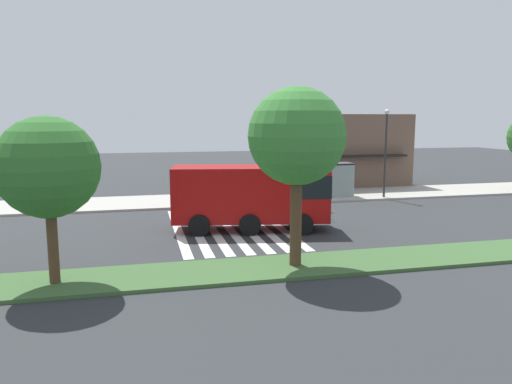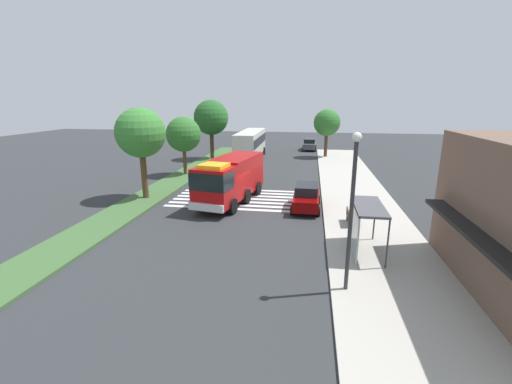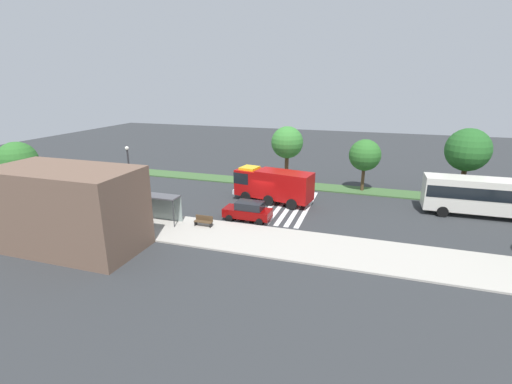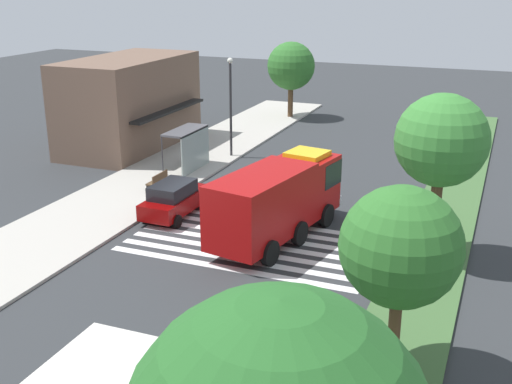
{
  "view_description": "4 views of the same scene",
  "coord_description": "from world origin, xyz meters",
  "px_view_note": "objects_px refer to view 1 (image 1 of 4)",
  "views": [
    {
      "loc": [
        -6.47,
        -25.38,
        5.89
      ],
      "look_at": [
        -0.06,
        1.23,
        1.71
      ],
      "focal_mm": 34.29,
      "sensor_mm": 36.0,
      "label": 1
    },
    {
      "loc": [
        23.87,
        5.06,
        7.64
      ],
      "look_at": [
        0.63,
        1.38,
        1.28
      ],
      "focal_mm": 24.14,
      "sensor_mm": 36.0,
      "label": 2
    },
    {
      "loc": [
        -10.21,
        34.08,
        12.15
      ],
      "look_at": [
        0.55,
        0.79,
        1.42
      ],
      "focal_mm": 25.53,
      "sensor_mm": 36.0,
      "label": 3
    },
    {
      "loc": [
        -26.21,
        -9.99,
        11.41
      ],
      "look_at": [
        0.45,
        0.75,
        1.63
      ],
      "focal_mm": 44.84,
      "sensor_mm": 36.0,
      "label": 4
    }
  ],
  "objects_px": {
    "bench_near_shelter": "(277,193)",
    "median_tree_west": "(48,168)",
    "fire_truck": "(255,194)",
    "parked_car_mid": "(243,196)",
    "median_tree_center": "(297,137)",
    "bus_stop_shelter": "(330,173)",
    "street_lamp": "(386,146)"
  },
  "relations": [
    {
      "from": "fire_truck",
      "to": "parked_car_mid",
      "type": "distance_m",
      "value": 5.86
    },
    {
      "from": "bus_stop_shelter",
      "to": "street_lamp",
      "type": "relative_size",
      "value": 0.55
    },
    {
      "from": "bus_stop_shelter",
      "to": "median_tree_west",
      "type": "height_order",
      "value": "median_tree_west"
    },
    {
      "from": "parked_car_mid",
      "to": "median_tree_center",
      "type": "bearing_deg",
      "value": -91.59
    },
    {
      "from": "fire_truck",
      "to": "median_tree_west",
      "type": "bearing_deg",
      "value": -132.13
    },
    {
      "from": "median_tree_center",
      "to": "median_tree_west",
      "type": "bearing_deg",
      "value": 180.0
    },
    {
      "from": "parked_car_mid",
      "to": "bus_stop_shelter",
      "type": "xyz_separation_m",
      "value": [
        7.1,
        2.79,
        0.99
      ]
    },
    {
      "from": "median_tree_west",
      "to": "median_tree_center",
      "type": "distance_m",
      "value": 8.95
    },
    {
      "from": "parked_car_mid",
      "to": "bus_stop_shelter",
      "type": "relative_size",
      "value": 1.24
    },
    {
      "from": "median_tree_center",
      "to": "bench_near_shelter",
      "type": "bearing_deg",
      "value": 76.56
    },
    {
      "from": "fire_truck",
      "to": "bus_stop_shelter",
      "type": "bearing_deg",
      "value": 58.61
    },
    {
      "from": "bench_near_shelter",
      "to": "street_lamp",
      "type": "xyz_separation_m",
      "value": [
        7.83,
        -0.97,
        3.29
      ]
    },
    {
      "from": "fire_truck",
      "to": "parked_car_mid",
      "type": "height_order",
      "value": "fire_truck"
    },
    {
      "from": "median_tree_west",
      "to": "bench_near_shelter",
      "type": "bearing_deg",
      "value": 50.64
    },
    {
      "from": "street_lamp",
      "to": "bench_near_shelter",
      "type": "bearing_deg",
      "value": 172.93
    },
    {
      "from": "fire_truck",
      "to": "bench_near_shelter",
      "type": "height_order",
      "value": "fire_truck"
    },
    {
      "from": "fire_truck",
      "to": "bus_stop_shelter",
      "type": "xyz_separation_m",
      "value": [
        7.65,
        8.52,
        -0.06
      ]
    },
    {
      "from": "fire_truck",
      "to": "bench_near_shelter",
      "type": "xyz_separation_m",
      "value": [
        3.65,
        8.51,
        -1.35
      ]
    },
    {
      "from": "fire_truck",
      "to": "bus_stop_shelter",
      "type": "relative_size",
      "value": 2.45
    },
    {
      "from": "parked_car_mid",
      "to": "median_tree_west",
      "type": "relative_size",
      "value": 0.74
    },
    {
      "from": "median_tree_west",
      "to": "bus_stop_shelter",
      "type": "bearing_deg",
      "value": 42.79
    },
    {
      "from": "bus_stop_shelter",
      "to": "street_lamp",
      "type": "bearing_deg",
      "value": -14.46
    },
    {
      "from": "parked_car_mid",
      "to": "bus_stop_shelter",
      "type": "bearing_deg",
      "value": 22.39
    },
    {
      "from": "bus_stop_shelter",
      "to": "median_tree_west",
      "type": "relative_size",
      "value": 0.6
    },
    {
      "from": "bench_near_shelter",
      "to": "median_tree_west",
      "type": "relative_size",
      "value": 0.27
    },
    {
      "from": "median_tree_west",
      "to": "median_tree_center",
      "type": "height_order",
      "value": "median_tree_center"
    },
    {
      "from": "parked_car_mid",
      "to": "bus_stop_shelter",
      "type": "distance_m",
      "value": 7.69
    },
    {
      "from": "parked_car_mid",
      "to": "bench_near_shelter",
      "type": "bearing_deg",
      "value": 42.75
    },
    {
      "from": "bench_near_shelter",
      "to": "parked_car_mid",
      "type": "bearing_deg",
      "value": -138.22
    },
    {
      "from": "bus_stop_shelter",
      "to": "bench_near_shelter",
      "type": "xyz_separation_m",
      "value": [
        -4.0,
        -0.02,
        -1.3
      ]
    },
    {
      "from": "bus_stop_shelter",
      "to": "fire_truck",
      "type": "bearing_deg",
      "value": -131.9
    },
    {
      "from": "parked_car_mid",
      "to": "median_tree_center",
      "type": "xyz_separation_m",
      "value": [
        -0.56,
        -12.54,
        4.25
      ]
    }
  ]
}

